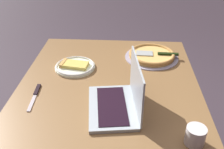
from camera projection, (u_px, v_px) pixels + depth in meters
The scene contains 6 objects.
dining_table at pixel (109, 93), 1.55m from camera, with size 1.17×1.02×0.77m.
laptop at pixel (120, 99), 1.27m from camera, with size 0.38×0.28×0.26m.
pizza_plate at pixel (75, 66), 1.63m from camera, with size 0.25×0.25×0.04m.
pizza_tray at pixel (152, 55), 1.75m from camera, with size 0.36×0.36×0.04m.
table_knife at pixel (35, 94), 1.39m from camera, with size 0.23×0.03×0.01m.
drink_cup at pixel (195, 136), 1.08m from camera, with size 0.08×0.08×0.08m.
Camera 1 is at (1.26, 0.09, 1.59)m, focal length 41.86 mm.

